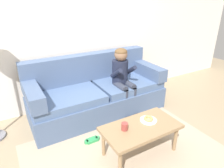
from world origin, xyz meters
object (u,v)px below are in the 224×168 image
object	(u,v)px
toy_controller	(92,140)
mug	(125,126)
coffee_table	(141,129)
donut	(148,119)
person_child	(123,75)
couch	(97,93)

from	to	relation	value
toy_controller	mug	bearing A→B (deg)	-82.33
coffee_table	donut	distance (m)	0.18
coffee_table	mug	bearing A→B (deg)	168.57
donut	toy_controller	xyz separation A→B (m)	(-0.58, 0.45, -0.42)
person_child	donut	bearing A→B (deg)	-103.13
couch	donut	world-z (taller)	couch
donut	mug	xyz separation A→B (m)	(-0.36, -0.00, 0.01)
person_child	mug	world-z (taller)	person_child
coffee_table	person_child	distance (m)	1.10
donut	mug	distance (m)	0.36
coffee_table	mug	world-z (taller)	mug
donut	toy_controller	world-z (taller)	donut
mug	toy_controller	distance (m)	0.66
donut	mug	world-z (taller)	mug
couch	donut	bearing A→B (deg)	-82.10
couch	toy_controller	bearing A→B (deg)	-121.01
coffee_table	donut	world-z (taller)	donut
couch	donut	size ratio (longest dim) A/B	18.45
coffee_table	couch	bearing A→B (deg)	90.47
couch	person_child	bearing A→B (deg)	-28.77
couch	person_child	distance (m)	0.54
couch	mug	size ratio (longest dim) A/B	24.60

